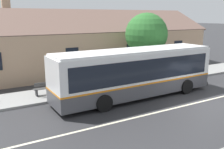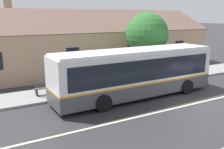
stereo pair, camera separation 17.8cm
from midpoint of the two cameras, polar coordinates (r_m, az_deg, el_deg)
The scene contains 7 objects.
ground_plane at distance 16.77m, azimuth 19.82°, elevation -5.98°, with size 300.00×300.00×0.00m, color #2D2D30.
sidewalk_far at distance 20.95m, azimuth 7.45°, elevation -1.32°, with size 60.00×3.00×0.15m, color gray.
lane_divider_stripe at distance 16.77m, azimuth 19.82°, elevation -5.97°, with size 60.00×0.16×0.01m, color beige.
community_building at distance 26.37m, azimuth -6.23°, elevation 6.07°, with size 26.11×9.32×7.00m.
transit_bus at distance 16.44m, azimuth 5.81°, elevation 0.60°, with size 11.38×2.91×3.20m.
bench_by_building at distance 17.25m, azimuth -14.32°, elevation -3.08°, with size 1.75×0.51×0.94m.
street_tree_primary at distance 21.33m, azimuth 8.23°, elevation 9.04°, with size 3.55×3.55×5.58m.
Camera 2 is at (-12.14, -10.24, 5.28)m, focal length 40.00 mm.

